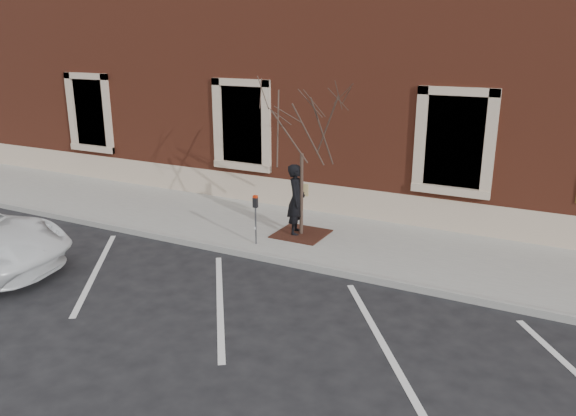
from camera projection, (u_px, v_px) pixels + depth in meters
The scene contains 9 objects.
ground at pixel (276, 262), 12.52m from camera, with size 120.00×120.00×0.00m, color #28282B.
sidewalk_near at pixel (309, 235), 13.98m from camera, with size 40.00×3.50×0.15m, color #B0AFA6.
curb_near at pixel (274, 260), 12.46m from camera, with size 40.00×0.12×0.15m, color #9E9E99.
parking_stripes at pixel (220, 301), 10.65m from camera, with size 28.00×4.40×0.01m, color silver, non-canonical shape.
building_civic at pixel (391, 64), 17.93m from camera, with size 40.00×8.62×8.00m.
man at pixel (296, 200), 13.63m from camera, with size 0.64×0.42×1.76m, color black.
parking_meter at pixel (255, 211), 12.96m from camera, with size 0.11×0.08×1.18m.
tree_grate at pixel (301, 234), 13.83m from camera, with size 1.20×1.20×0.03m, color #3F1A14.
sapling at pixel (302, 130), 13.09m from camera, with size 2.21×2.21×3.69m.
Camera 1 is at (5.63, -10.18, 4.79)m, focal length 35.00 mm.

